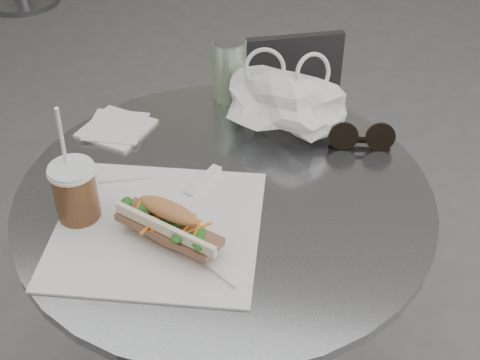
% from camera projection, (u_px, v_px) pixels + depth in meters
% --- Properties ---
extents(cafe_table, '(0.76, 0.76, 0.74)m').
position_uv_depth(cafe_table, '(226.00, 295.00, 1.38)').
color(cafe_table, slate).
rests_on(cafe_table, ground).
extents(chair_far, '(0.38, 0.41, 0.69)m').
position_uv_depth(chair_far, '(298.00, 176.00, 1.93)').
color(chair_far, '#2F2F32').
rests_on(chair_far, ground).
extents(sandwich_paper, '(0.38, 0.36, 0.00)m').
position_uv_depth(sandwich_paper, '(157.00, 228.00, 1.14)').
color(sandwich_paper, white).
rests_on(sandwich_paper, cafe_table).
extents(banh_mi, '(0.24, 0.17, 0.08)m').
position_uv_depth(banh_mi, '(169.00, 225.00, 1.09)').
color(banh_mi, '#B87545').
rests_on(banh_mi, sandwich_paper).
extents(iced_coffee, '(0.08, 0.08, 0.23)m').
position_uv_depth(iced_coffee, '(75.00, 191.00, 1.13)').
color(iced_coffee, brown).
rests_on(iced_coffee, cafe_table).
extents(sunglasses, '(0.13, 0.05, 0.06)m').
position_uv_depth(sunglasses, '(361.00, 138.00, 1.30)').
color(sunglasses, black).
rests_on(sunglasses, cafe_table).
extents(plastic_bag, '(0.29, 0.26, 0.12)m').
position_uv_depth(plastic_bag, '(286.00, 103.00, 1.33)').
color(plastic_bag, silver).
rests_on(plastic_bag, cafe_table).
extents(napkin_stack, '(0.15, 0.15, 0.01)m').
position_uv_depth(napkin_stack, '(116.00, 128.00, 1.36)').
color(napkin_stack, white).
rests_on(napkin_stack, cafe_table).
extents(drink_can, '(0.07, 0.07, 0.14)m').
position_uv_depth(drink_can, '(229.00, 69.00, 1.42)').
color(drink_can, '#68A560').
rests_on(drink_can, cafe_table).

